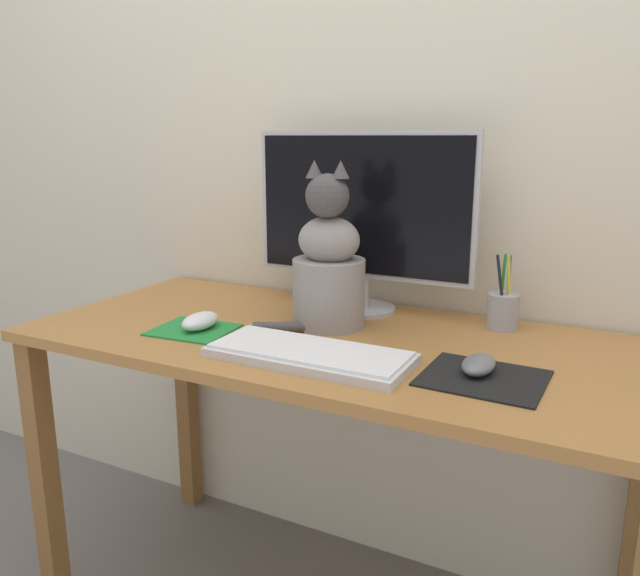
# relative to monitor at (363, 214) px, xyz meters

# --- Properties ---
(wall_back) EXTENTS (7.00, 0.04, 2.50)m
(wall_back) POSITION_rel_monitor_xyz_m (0.02, 0.13, 0.25)
(wall_back) COLOR beige
(wall_back) RESTS_ON ground_plane
(desk) EXTENTS (1.38, 0.62, 0.76)m
(desk) POSITION_rel_monitor_xyz_m (0.02, -0.22, -0.35)
(desk) COLOR #A87038
(desk) RESTS_ON ground_plane
(monitor) EXTENTS (0.56, 0.17, 0.44)m
(monitor) POSITION_rel_monitor_xyz_m (0.00, 0.00, 0.00)
(monitor) COLOR #B2B2B7
(monitor) RESTS_ON desk
(keyboard) EXTENTS (0.40, 0.17, 0.02)m
(keyboard) POSITION_rel_monitor_xyz_m (0.05, -0.37, -0.23)
(keyboard) COLOR silver
(keyboard) RESTS_ON desk
(mousepad_left) EXTENTS (0.19, 0.17, 0.00)m
(mousepad_left) POSITION_rel_monitor_xyz_m (-0.27, -0.33, -0.24)
(mousepad_left) COLOR #238438
(mousepad_left) RESTS_ON desk
(mousepad_right) EXTENTS (0.22, 0.20, 0.00)m
(mousepad_right) POSITION_rel_monitor_xyz_m (0.38, -0.32, -0.24)
(mousepad_right) COLOR black
(mousepad_right) RESTS_ON desk
(computer_mouse_left) EXTENTS (0.06, 0.11, 0.04)m
(computer_mouse_left) POSITION_rel_monitor_xyz_m (-0.26, -0.32, -0.22)
(computer_mouse_left) COLOR white
(computer_mouse_left) RESTS_ON mousepad_left
(computer_mouse_right) EXTENTS (0.06, 0.10, 0.03)m
(computer_mouse_right) POSITION_rel_monitor_xyz_m (0.37, -0.30, -0.23)
(computer_mouse_right) COLOR slate
(computer_mouse_right) RESTS_ON mousepad_right
(cat) EXTENTS (0.23, 0.23, 0.38)m
(cat) POSITION_rel_monitor_xyz_m (-0.02, -0.15, -0.10)
(cat) COLOR gray
(cat) RESTS_ON desk
(pen_cup) EXTENTS (0.07, 0.07, 0.17)m
(pen_cup) POSITION_rel_monitor_xyz_m (0.35, 0.01, -0.20)
(pen_cup) COLOR #99999E
(pen_cup) RESTS_ON desk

